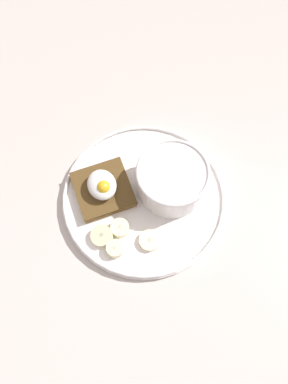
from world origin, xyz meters
The scene contains 9 objects.
ground_plane centered at (0.00, 0.00, 1.00)cm, with size 120.00×120.00×2.00cm, color beige.
plate centered at (0.00, 0.00, 2.80)cm, with size 26.25×26.25×1.60cm.
oatmeal_bowl centered at (0.00, -4.67, 5.96)cm, with size 11.22×11.22×5.91cm.
toast_slice centered at (3.29, 5.70, 3.86)cm, with size 8.94×8.94×1.55cm.
poached_egg centered at (3.17, 5.69, 5.84)cm, with size 5.21×4.46×2.98cm.
banana_slice_front centered at (-3.64, 5.44, 3.72)cm, with size 3.46×3.40×1.53cm.
banana_slice_left centered at (-6.42, 7.32, 3.72)cm, with size 3.22×3.30×1.54cm.
banana_slice_back centered at (-7.12, 1.97, 3.45)cm, with size 4.47×4.47×0.95cm.
banana_slice_right centered at (-3.80, 8.42, 3.78)cm, with size 3.90×4.04×1.87cm.
Camera 1 is at (-20.41, 8.27, 58.76)cm, focal length 35.00 mm.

